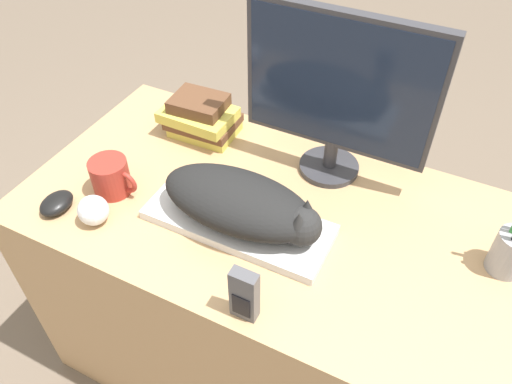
{
  "coord_description": "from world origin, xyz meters",
  "views": [
    {
      "loc": [
        0.38,
        -0.46,
        1.66
      ],
      "look_at": [
        -0.01,
        0.33,
        0.82
      ],
      "focal_mm": 35.0,
      "sensor_mm": 36.0,
      "label": 1
    }
  ],
  "objects": [
    {
      "name": "desk",
      "position": [
        0.0,
        0.34,
        0.38
      ],
      "size": [
        1.24,
        0.68,
        0.76
      ],
      "color": "tan",
      "rests_on": "ground_plane"
    },
    {
      "name": "computer_mouse",
      "position": [
        -0.46,
        0.11,
        0.78
      ],
      "size": [
        0.07,
        0.09,
        0.04
      ],
      "color": "black",
      "rests_on": "desk"
    },
    {
      "name": "coffee_mug",
      "position": [
        -0.38,
        0.22,
        0.81
      ],
      "size": [
        0.13,
        0.1,
        0.1
      ],
      "color": "#9E2D23",
      "rests_on": "desk"
    },
    {
      "name": "monitor",
      "position": [
        0.09,
        0.55,
        1.01
      ],
      "size": [
        0.48,
        0.16,
        0.45
      ],
      "color": "#333338",
      "rests_on": "desk"
    },
    {
      "name": "pen_cup",
      "position": [
        0.56,
        0.41,
        0.82
      ],
      "size": [
        0.08,
        0.08,
        0.22
      ],
      "color": "#939399",
      "rests_on": "desk"
    },
    {
      "name": "phone",
      "position": [
        0.1,
        0.05,
        0.83
      ],
      "size": [
        0.06,
        0.03,
        0.13
      ],
      "color": "#4C4C51",
      "rests_on": "desk"
    },
    {
      "name": "baseball",
      "position": [
        -0.35,
        0.12,
        0.8
      ],
      "size": [
        0.08,
        0.08,
        0.08
      ],
      "color": "silver",
      "rests_on": "desk"
    },
    {
      "name": "keyboard",
      "position": [
        -0.03,
        0.26,
        0.77
      ],
      "size": [
        0.46,
        0.18,
        0.02
      ],
      "color": "silver",
      "rests_on": "desk"
    },
    {
      "name": "cat",
      "position": [
        -0.01,
        0.26,
        0.84
      ],
      "size": [
        0.4,
        0.19,
        0.12
      ],
      "color": "black",
      "rests_on": "keyboard"
    },
    {
      "name": "book_stack",
      "position": [
        -0.3,
        0.54,
        0.82
      ],
      "size": [
        0.21,
        0.16,
        0.12
      ],
      "color": "#CCC14C",
      "rests_on": "desk"
    }
  ]
}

